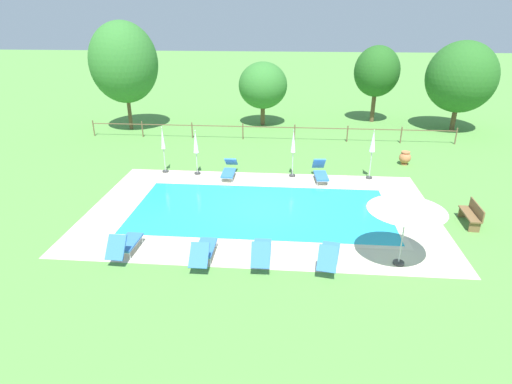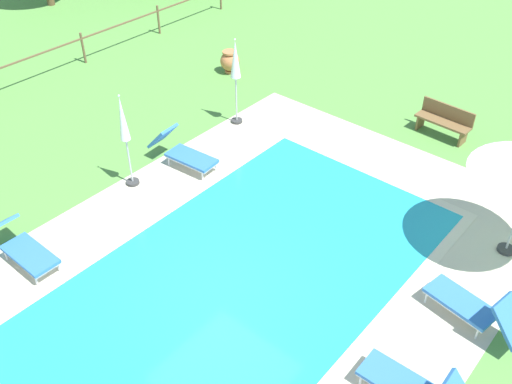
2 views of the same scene
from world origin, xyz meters
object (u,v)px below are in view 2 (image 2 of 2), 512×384
(wooden_bench_lawn_side, at_px, (444,120))
(terracotta_urn_near_fence, at_px, (230,61))
(sun_lounger_north_near_steps, at_px, (475,308))
(patio_umbrella_closed_row_mid_east, at_px, (235,66))
(patio_umbrella_closed_row_mid_west, at_px, (124,128))
(sun_lounger_south_near_corner, at_px, (21,246))
(sun_lounger_north_far, at_px, (183,152))

(wooden_bench_lawn_side, distance_m, terracotta_urn_near_fence, 7.10)
(sun_lounger_north_near_steps, xyz_separation_m, patio_umbrella_closed_row_mid_east, (2.58, 8.10, 1.33))
(patio_umbrella_closed_row_mid_east, distance_m, wooden_bench_lawn_side, 5.82)
(sun_lounger_north_near_steps, relative_size, terracotta_urn_near_fence, 2.68)
(patio_umbrella_closed_row_mid_west, bearing_deg, sun_lounger_south_near_corner, -173.76)
(sun_lounger_north_far, relative_size, wooden_bench_lawn_side, 1.28)
(sun_lounger_north_far, bearing_deg, patio_umbrella_closed_row_mid_east, 9.14)
(sun_lounger_south_near_corner, bearing_deg, terracotta_urn_near_fence, 16.19)
(patio_umbrella_closed_row_mid_east, xyz_separation_m, terracotta_urn_near_fence, (2.24, 2.30, -1.33))
(sun_lounger_north_near_steps, xyz_separation_m, terracotta_urn_near_fence, (4.82, 10.41, 0.01))
(patio_umbrella_closed_row_mid_west, relative_size, terracotta_urn_near_fence, 3.29)
(sun_lounger_south_near_corner, distance_m, patio_umbrella_closed_row_mid_east, 7.12)
(patio_umbrella_closed_row_mid_east, height_order, terracotta_urn_near_fence, patio_umbrella_closed_row_mid_east)
(patio_umbrella_closed_row_mid_west, relative_size, wooden_bench_lawn_side, 1.59)
(sun_lounger_north_near_steps, relative_size, sun_lounger_south_near_corner, 0.99)
(sun_lounger_south_near_corner, height_order, patio_umbrella_closed_row_mid_west, patio_umbrella_closed_row_mid_west)
(wooden_bench_lawn_side, height_order, terracotta_urn_near_fence, wooden_bench_lawn_side)
(sun_lounger_north_far, bearing_deg, terracotta_urn_near_fence, 29.90)
(sun_lounger_north_far, height_order, patio_umbrella_closed_row_mid_west, patio_umbrella_closed_row_mid_west)
(terracotta_urn_near_fence, bearing_deg, patio_umbrella_closed_row_mid_east, -134.21)
(patio_umbrella_closed_row_mid_west, distance_m, wooden_bench_lawn_side, 8.47)
(sun_lounger_north_near_steps, relative_size, patio_umbrella_closed_row_mid_east, 0.79)
(patio_umbrella_closed_row_mid_west, height_order, terracotta_urn_near_fence, patio_umbrella_closed_row_mid_west)
(sun_lounger_north_near_steps, xyz_separation_m, wooden_bench_lawn_side, (5.71, 3.36, 0.08))
(terracotta_urn_near_fence, bearing_deg, sun_lounger_south_near_corner, -163.81)
(sun_lounger_north_far, distance_m, patio_umbrella_closed_row_mid_east, 2.82)
(sun_lounger_north_far, bearing_deg, sun_lounger_north_near_steps, -90.98)
(wooden_bench_lawn_side, bearing_deg, sun_lounger_north_far, 142.05)
(sun_lounger_north_far, height_order, wooden_bench_lawn_side, sun_lounger_north_far)
(patio_umbrella_closed_row_mid_west, height_order, patio_umbrella_closed_row_mid_east, patio_umbrella_closed_row_mid_east)
(sun_lounger_south_near_corner, distance_m, terracotta_urn_near_fence, 9.60)
(sun_lounger_north_near_steps, xyz_separation_m, patio_umbrella_closed_row_mid_west, (-1.24, 8.07, 1.19))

